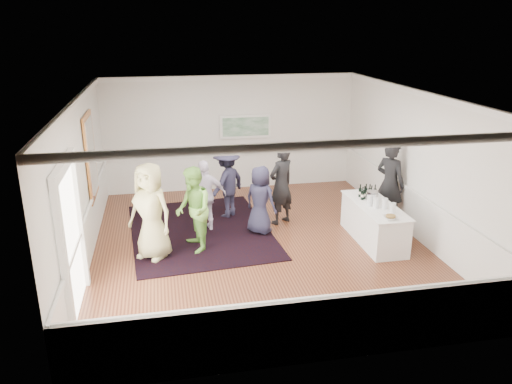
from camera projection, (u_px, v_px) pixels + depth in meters
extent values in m
plane|color=brown|center=(259.00, 245.00, 10.76)|extent=(8.00, 8.00, 0.00)
cube|color=white|center=(260.00, 95.00, 9.72)|extent=(7.00, 8.00, 0.02)
cube|color=white|center=(82.00, 184.00, 9.60)|extent=(0.02, 8.00, 3.20)
cube|color=white|center=(417.00, 165.00, 10.87)|extent=(0.02, 8.00, 3.20)
cube|color=white|center=(231.00, 133.00, 13.95)|extent=(7.00, 0.02, 3.20)
cube|color=white|center=(320.00, 260.00, 6.52)|extent=(7.00, 0.02, 3.20)
cube|color=#D8853F|center=(91.00, 156.00, 10.75)|extent=(0.04, 1.25, 1.85)
cube|color=white|center=(92.00, 156.00, 10.76)|extent=(0.01, 1.05, 1.65)
cube|color=white|center=(65.00, 266.00, 7.22)|extent=(0.10, 0.14, 2.40)
cube|color=white|center=(80.00, 224.00, 8.74)|extent=(0.10, 0.14, 2.40)
cube|color=white|center=(63.00, 166.00, 7.57)|extent=(0.10, 1.78, 0.16)
cube|color=white|center=(71.00, 243.00, 7.98)|extent=(0.02, 1.50, 2.40)
cube|color=white|center=(246.00, 127.00, 13.92)|extent=(1.44, 0.05, 0.66)
cube|color=#296E3C|center=(246.00, 127.00, 13.89)|extent=(1.30, 0.01, 0.52)
cube|color=black|center=(200.00, 230.00, 11.46)|extent=(3.37, 4.25, 0.02)
cube|color=white|center=(374.00, 223.00, 10.81)|extent=(0.74, 2.03, 0.83)
cube|color=white|center=(375.00, 205.00, 10.68)|extent=(0.80, 2.09, 0.02)
imported|color=black|center=(390.00, 184.00, 11.54)|extent=(0.79, 0.87, 2.00)
imported|color=tan|center=(151.00, 211.00, 9.88)|extent=(1.15, 1.09, 1.99)
imported|color=#7EC14D|center=(193.00, 210.00, 10.23)|extent=(0.82, 0.97, 1.79)
imported|color=white|center=(205.00, 196.00, 11.27)|extent=(0.99, 0.46, 1.65)
imported|color=#232138|center=(227.00, 183.00, 12.06)|extent=(1.25, 1.23, 1.73)
imported|color=black|center=(281.00, 185.00, 11.62)|extent=(0.83, 0.76, 1.91)
imported|color=#232138|center=(260.00, 200.00, 11.13)|extent=(0.89, 0.89, 1.56)
cylinder|color=#6FB641|center=(376.00, 203.00, 10.44)|extent=(0.12, 0.12, 0.24)
cylinder|color=#CE3C58|center=(385.00, 203.00, 10.42)|extent=(0.12, 0.12, 0.24)
cylinder|color=#65BB43|center=(370.00, 200.00, 10.58)|extent=(0.12, 0.12, 0.24)
cylinder|color=white|center=(393.00, 208.00, 10.15)|extent=(0.12, 0.12, 0.24)
cylinder|color=silver|center=(372.00, 197.00, 10.79)|extent=(0.26, 0.26, 0.25)
imported|color=white|center=(391.00, 217.00, 9.89)|extent=(0.28, 0.28, 0.07)
cylinder|color=olive|center=(391.00, 216.00, 9.88)|extent=(0.19, 0.19, 0.04)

